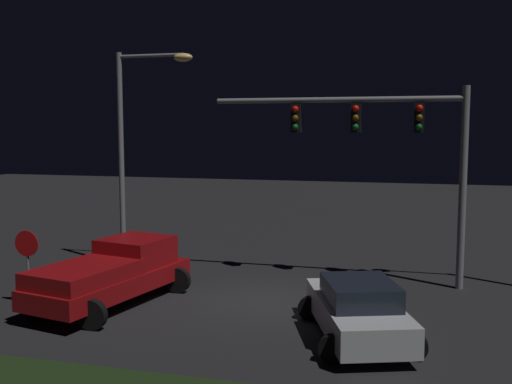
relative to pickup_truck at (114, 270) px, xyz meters
The scene contains 6 objects.
ground_plane 4.64m from the pickup_truck, 18.49° to the left, with size 80.00×80.00×0.00m, color black.
pickup_truck is the anchor object (origin of this frame).
car_sedan 7.33m from the pickup_truck, ahead, with size 3.38×4.75×1.51m.
traffic_signal_gantry 9.53m from the pickup_truck, 29.97° to the left, with size 8.32×0.56×6.50m.
street_lamp_left 6.17m from the pickup_truck, 107.68° to the left, with size 2.95×0.44×7.90m.
stop_sign 2.54m from the pickup_truck, 159.00° to the right, with size 0.76×0.08×2.23m.
Camera 1 is at (4.23, -16.98, 5.19)m, focal length 41.81 mm.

